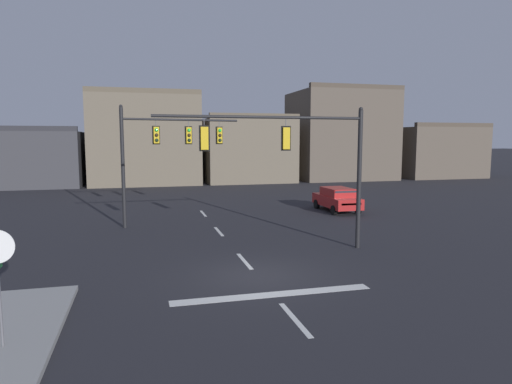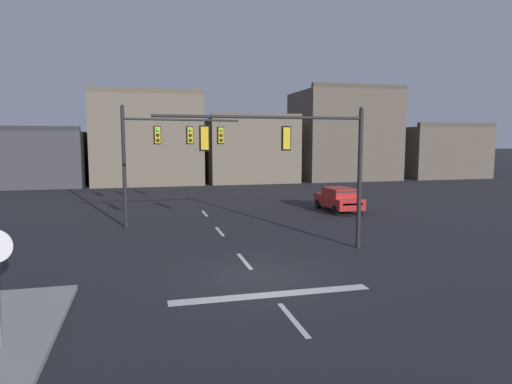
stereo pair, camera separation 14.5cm
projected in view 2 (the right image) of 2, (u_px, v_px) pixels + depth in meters
ground_plane at (257, 276)px, 15.85m from camera, size 400.00×400.00×0.00m
stop_bar_paint at (272, 294)px, 13.92m from camera, size 6.40×0.50×0.01m
lane_centreline at (244, 261)px, 17.78m from camera, size 0.16×26.40×0.01m
signal_mast_near_side at (300, 152)px, 18.82m from camera, size 8.95×0.35×6.20m
signal_mast_far_side at (163, 145)px, 24.87m from camera, size 6.61×1.09×6.67m
car_lot_nearside at (339, 199)px, 30.08m from camera, size 1.92×4.46×1.61m
building_row at (247, 145)px, 53.26m from camera, size 59.38×13.56×11.08m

